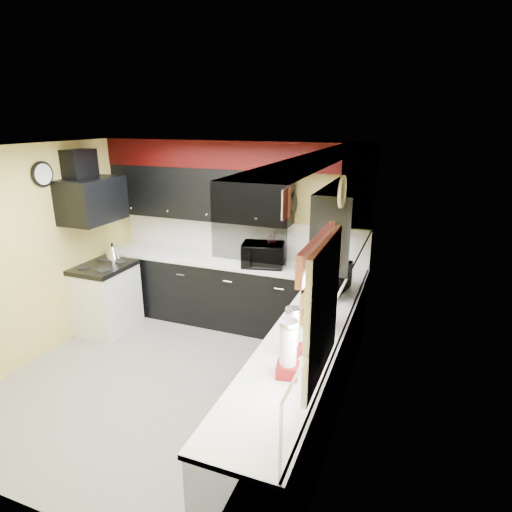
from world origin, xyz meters
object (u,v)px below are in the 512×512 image
at_px(utensil_crock, 271,259).
at_px(microwave, 327,278).
at_px(knife_block, 306,262).
at_px(kettle, 113,252).
at_px(toaster_oven, 263,255).

bearing_deg(utensil_crock, microwave, -34.09).
bearing_deg(knife_block, utensil_crock, -163.15).
relative_size(knife_block, kettle, 1.09).
distance_m(utensil_crock, kettle, 2.20).
xyz_separation_m(utensil_crock, knife_block, (0.47, 0.00, 0.02)).
relative_size(microwave, utensil_crock, 3.11).
distance_m(knife_block, kettle, 2.66).
bearing_deg(knife_block, toaster_oven, -158.23).
height_order(utensil_crock, kettle, utensil_crock).
relative_size(microwave, kettle, 2.87).
relative_size(toaster_oven, kettle, 2.72).
relative_size(microwave, knife_block, 2.64).
height_order(toaster_oven, knife_block, toaster_oven).
bearing_deg(toaster_oven, microwave, -41.31).
bearing_deg(knife_block, kettle, -154.08).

